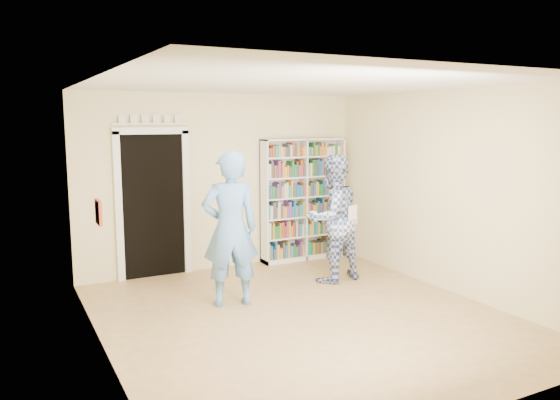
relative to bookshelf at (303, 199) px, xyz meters
name	(u,v)px	position (x,y,z in m)	size (l,w,h in m)	color
floor	(303,316)	(-1.35, -2.34, -1.01)	(5.00, 5.00, 0.00)	#9F744D
ceiling	(304,84)	(-1.35, -2.34, 1.69)	(5.00, 5.00, 0.00)	white
wall_back	(223,182)	(-1.35, 0.16, 0.34)	(4.50, 4.50, 0.00)	beige
wall_left	(100,221)	(-3.60, -2.34, 0.34)	(5.00, 5.00, 0.00)	beige
wall_right	(449,192)	(0.90, -2.34, 0.34)	(5.00, 5.00, 0.00)	beige
bookshelf	(303,199)	(0.00, 0.00, 0.00)	(1.45, 0.27, 2.00)	white
doorway	(153,198)	(-2.45, 0.13, 0.17)	(1.10, 0.08, 2.43)	black
wall_art	(99,212)	(-3.58, -2.14, 0.39)	(0.03, 0.25, 0.25)	maroon
man_blue	(230,229)	(-1.93, -1.55, -0.04)	(0.71, 0.46, 1.94)	#5F95D4
man_plaid	(332,218)	(-0.24, -1.25, -0.10)	(0.89, 0.69, 1.82)	navy
paper_sheet	(353,216)	(-0.07, -1.51, -0.03)	(0.21, 0.01, 0.29)	white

